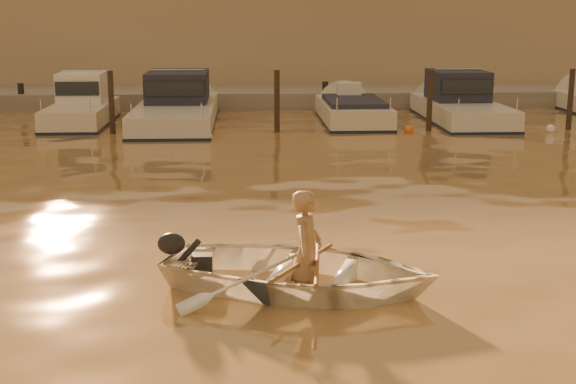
{
  "coord_description": "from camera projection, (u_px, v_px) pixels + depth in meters",
  "views": [
    {
      "loc": [
        -1.3,
        -12.06,
        3.92
      ],
      "look_at": [
        -0.52,
        1.75,
        0.75
      ],
      "focal_mm": 50.0,
      "sensor_mm": 36.0,
      "label": 1
    }
  ],
  "objects": [
    {
      "name": "fender_e",
      "position": [
        550.0,
        129.0,
        26.06
      ],
      "size": [
        0.3,
        0.3,
        0.3
      ],
      "primitive_type": "sphere",
      "color": "white",
      "rests_on": "ground_plane"
    },
    {
      "name": "dinghy",
      "position": [
        300.0,
        271.0,
        11.38
      ],
      "size": [
        4.59,
        3.87,
        0.81
      ],
      "primitive_type": "imported",
      "rotation": [
        0.0,
        0.0,
        1.26
      ],
      "color": "white",
      "rests_on": "ground_plane"
    },
    {
      "name": "fender_c",
      "position": [
        208.0,
        137.0,
        24.53
      ],
      "size": [
        0.3,
        0.3,
        0.3
      ],
      "primitive_type": "sphere",
      "color": "white",
      "rests_on": "ground_plane"
    },
    {
      "name": "quay",
      "position": [
        274.0,
        101.0,
        33.58
      ],
      "size": [
        52.0,
        4.0,
        1.0
      ],
      "primitive_type": "cube",
      "color": "gray",
      "rests_on": "ground_plane"
    },
    {
      "name": "oar_port",
      "position": [
        317.0,
        263.0,
        11.29
      ],
      "size": [
        0.28,
        2.1,
        0.13
      ],
      "primitive_type": "cylinder",
      "rotation": [
        1.54,
        0.0,
        -0.11
      ],
      "color": "brown",
      "rests_on": "dinghy"
    },
    {
      "name": "oar_starboard",
      "position": [
        303.0,
        262.0,
        11.34
      ],
      "size": [
        1.04,
        1.88,
        0.13
      ],
      "primitive_type": "cylinder",
      "rotation": [
        1.54,
        0.0,
        -0.49
      ],
      "color": "olive",
      "rests_on": "dinghy"
    },
    {
      "name": "fender_d",
      "position": [
        409.0,
        129.0,
        25.96
      ],
      "size": [
        0.3,
        0.3,
        0.3
      ],
      "primitive_type": "sphere",
      "color": "orange",
      "rests_on": "ground_plane"
    },
    {
      "name": "person",
      "position": [
        307.0,
        252.0,
        11.29
      ],
      "size": [
        0.6,
        0.74,
        1.76
      ],
      "primitive_type": "imported",
      "rotation": [
        0.0,
        0.0,
        1.26
      ],
      "color": "#9E784F",
      "rests_on": "dinghy"
    },
    {
      "name": "piling_3",
      "position": [
        430.0,
        103.0,
        26.18
      ],
      "size": [
        0.18,
        0.18,
        2.2
      ],
      "primitive_type": "cylinder",
      "color": "#2D2319",
      "rests_on": "ground_plane"
    },
    {
      "name": "waterfront_building",
      "position": [
        269.0,
        41.0,
        38.43
      ],
      "size": [
        46.0,
        7.0,
        4.8
      ],
      "primitive_type": "cube",
      "color": "#9E8466",
      "rests_on": "quay"
    },
    {
      "name": "ground_plane",
      "position": [
        327.0,
        262.0,
        12.69
      ],
      "size": [
        160.0,
        160.0,
        0.0
      ],
      "primitive_type": "plane",
      "color": "olive",
      "rests_on": "ground"
    },
    {
      "name": "fender_b",
      "position": [
        54.0,
        131.0,
        25.59
      ],
      "size": [
        0.3,
        0.3,
        0.3
      ],
      "primitive_type": "sphere",
      "color": "#CB6217",
      "rests_on": "ground_plane"
    },
    {
      "name": "outboard_motor",
      "position": [
        201.0,
        263.0,
        11.76
      ],
      "size": [
        0.98,
        0.66,
        0.7
      ],
      "primitive_type": null,
      "rotation": [
        0.0,
        0.0,
        -0.32
      ],
      "color": "black",
      "rests_on": "dinghy"
    },
    {
      "name": "moored_boat_4",
      "position": [
        462.0,
        104.0,
        28.48
      ],
      "size": [
        2.36,
        7.23,
        1.75
      ],
      "primitive_type": null,
      "color": "beige",
      "rests_on": "ground_plane"
    },
    {
      "name": "moored_boat_3",
      "position": [
        352.0,
        116.0,
        28.35
      ],
      "size": [
        2.15,
        6.19,
        0.95
      ],
      "primitive_type": null,
      "color": "beige",
      "rests_on": "ground_plane"
    },
    {
      "name": "piling_2",
      "position": [
        277.0,
        104.0,
        25.91
      ],
      "size": [
        0.18,
        0.18,
        2.2
      ],
      "primitive_type": "cylinder",
      "color": "#2D2319",
      "rests_on": "ground_plane"
    },
    {
      "name": "piling_4",
      "position": [
        570.0,
        102.0,
        26.44
      ],
      "size": [
        0.18,
        0.18,
        2.2
      ],
      "primitive_type": "cylinder",
      "color": "#2D2319",
      "rests_on": "ground_plane"
    },
    {
      "name": "moored_boat_1",
      "position": [
        81.0,
        106.0,
        27.74
      ],
      "size": [
        1.92,
        5.83,
        1.75
      ],
      "primitive_type": null,
      "color": "beige",
      "rests_on": "ground_plane"
    },
    {
      "name": "moored_boat_2",
      "position": [
        177.0,
        106.0,
        27.92
      ],
      "size": [
        2.63,
        8.7,
        1.75
      ],
      "primitive_type": null,
      "color": "beige",
      "rests_on": "ground_plane"
    },
    {
      "name": "piling_1",
      "position": [
        112.0,
        105.0,
        25.62
      ],
      "size": [
        0.18,
        0.18,
        2.2
      ],
      "primitive_type": "cylinder",
      "color": "#2D2319",
      "rests_on": "ground_plane"
    }
  ]
}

